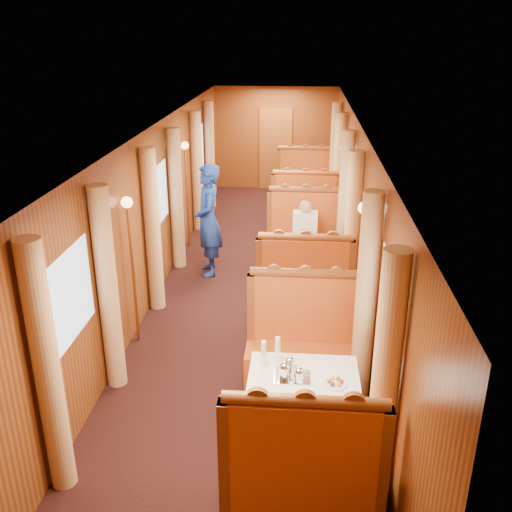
# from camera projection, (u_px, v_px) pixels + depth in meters

# --- Properties ---
(floor) EXTENTS (3.00, 12.00, 0.01)m
(floor) POSITION_uv_depth(u_px,v_px,m) (256.00, 287.00, 9.01)
(floor) COLOR black
(floor) RESTS_ON ground
(ceiling) EXTENTS (3.00, 12.00, 0.01)m
(ceiling) POSITION_uv_depth(u_px,v_px,m) (256.00, 127.00, 8.07)
(ceiling) COLOR silver
(ceiling) RESTS_ON wall_left
(wall_far) EXTENTS (3.00, 0.01, 2.50)m
(wall_far) POSITION_uv_depth(u_px,v_px,m) (276.00, 139.00, 14.09)
(wall_far) COLOR brown
(wall_far) RESTS_ON floor
(wall_left) EXTENTS (0.01, 12.00, 2.50)m
(wall_left) POSITION_uv_depth(u_px,v_px,m) (157.00, 209.00, 8.66)
(wall_left) COLOR brown
(wall_left) RESTS_ON floor
(wall_right) EXTENTS (0.01, 12.00, 2.50)m
(wall_right) POSITION_uv_depth(u_px,v_px,m) (357.00, 214.00, 8.43)
(wall_right) COLOR brown
(wall_right) RESTS_ON floor
(doorway_far) EXTENTS (0.80, 0.04, 2.00)m
(doorway_far) POSITION_uv_depth(u_px,v_px,m) (275.00, 149.00, 14.15)
(doorway_far) COLOR brown
(doorway_far) RESTS_ON floor
(table_near) EXTENTS (1.05, 0.72, 0.75)m
(table_near) POSITION_uv_depth(u_px,v_px,m) (303.00, 406.00, 5.58)
(table_near) COLOR white
(table_near) RESTS_ON floor
(banquette_near_fwd) EXTENTS (1.30, 0.55, 1.34)m
(banquette_near_fwd) POSITION_uv_depth(u_px,v_px,m) (302.00, 478.00, 4.62)
(banquette_near_fwd) COLOR #AE3213
(banquette_near_fwd) RESTS_ON floor
(banquette_near_aft) EXTENTS (1.30, 0.55, 1.34)m
(banquette_near_aft) POSITION_uv_depth(u_px,v_px,m) (303.00, 348.00, 6.50)
(banquette_near_aft) COLOR #AE3213
(banquette_near_aft) RESTS_ON floor
(table_mid) EXTENTS (1.05, 0.72, 0.75)m
(table_mid) POSITION_uv_depth(u_px,v_px,m) (304.00, 267.00, 8.81)
(table_mid) COLOR white
(table_mid) RESTS_ON floor
(banquette_mid_fwd) EXTENTS (1.30, 0.55, 1.34)m
(banquette_mid_fwd) POSITION_uv_depth(u_px,v_px,m) (304.00, 292.00, 7.86)
(banquette_mid_fwd) COLOR #AE3213
(banquette_mid_fwd) RESTS_ON floor
(banquette_mid_aft) EXTENTS (1.30, 0.55, 1.34)m
(banquette_mid_aft) POSITION_uv_depth(u_px,v_px,m) (304.00, 241.00, 9.73)
(banquette_mid_aft) COLOR #AE3213
(banquette_mid_aft) RESTS_ON floor
(table_far) EXTENTS (1.05, 0.72, 0.75)m
(table_far) POSITION_uv_depth(u_px,v_px,m) (305.00, 202.00, 12.05)
(table_far) COLOR white
(table_far) RESTS_ON floor
(banquette_far_fwd) EXTENTS (1.30, 0.55, 1.34)m
(banquette_far_fwd) POSITION_uv_depth(u_px,v_px,m) (305.00, 215.00, 11.09)
(banquette_far_fwd) COLOR #AE3213
(banquette_far_fwd) RESTS_ON floor
(banquette_far_aft) EXTENTS (1.30, 0.55, 1.34)m
(banquette_far_aft) POSITION_uv_depth(u_px,v_px,m) (305.00, 187.00, 12.97)
(banquette_far_aft) COLOR #AE3213
(banquette_far_aft) RESTS_ON floor
(tea_tray) EXTENTS (0.34, 0.26, 0.01)m
(tea_tray) POSITION_uv_depth(u_px,v_px,m) (292.00, 377.00, 5.37)
(tea_tray) COLOR silver
(tea_tray) RESTS_ON table_near
(teapot_left) EXTENTS (0.21, 0.18, 0.14)m
(teapot_left) POSITION_uv_depth(u_px,v_px,m) (285.00, 373.00, 5.32)
(teapot_left) COLOR silver
(teapot_left) RESTS_ON tea_tray
(teapot_right) EXTENTS (0.17, 0.14, 0.12)m
(teapot_right) POSITION_uv_depth(u_px,v_px,m) (299.00, 377.00, 5.28)
(teapot_right) COLOR silver
(teapot_right) RESTS_ON tea_tray
(teapot_back) EXTENTS (0.16, 0.13, 0.12)m
(teapot_back) POSITION_uv_depth(u_px,v_px,m) (290.00, 366.00, 5.46)
(teapot_back) COLOR silver
(teapot_back) RESTS_ON tea_tray
(fruit_plate) EXTENTS (0.23, 0.23, 0.05)m
(fruit_plate) POSITION_uv_depth(u_px,v_px,m) (335.00, 383.00, 5.27)
(fruit_plate) COLOR white
(fruit_plate) RESTS_ON table_near
(cup_inboard) EXTENTS (0.08, 0.08, 0.26)m
(cup_inboard) POSITION_uv_depth(u_px,v_px,m) (264.00, 356.00, 5.54)
(cup_inboard) COLOR white
(cup_inboard) RESTS_ON table_near
(cup_outboard) EXTENTS (0.08, 0.08, 0.26)m
(cup_outboard) POSITION_uv_depth(u_px,v_px,m) (278.00, 351.00, 5.61)
(cup_outboard) COLOR white
(cup_outboard) RESTS_ON table_near
(rose_vase_mid) EXTENTS (0.06, 0.06, 0.36)m
(rose_vase_mid) POSITION_uv_depth(u_px,v_px,m) (303.00, 233.00, 8.60)
(rose_vase_mid) COLOR silver
(rose_vase_mid) RESTS_ON table_mid
(rose_vase_far) EXTENTS (0.06, 0.06, 0.36)m
(rose_vase_far) POSITION_uv_depth(u_px,v_px,m) (304.00, 177.00, 11.84)
(rose_vase_far) COLOR silver
(rose_vase_far) RESTS_ON table_far
(window_left_near) EXTENTS (0.01, 1.20, 0.90)m
(window_left_near) POSITION_uv_depth(u_px,v_px,m) (67.00, 299.00, 5.34)
(window_left_near) COLOR #98ADCC
(window_left_near) RESTS_ON wall_left
(curtain_left_near_a) EXTENTS (0.22, 0.22, 2.35)m
(curtain_left_near_a) POSITION_uv_depth(u_px,v_px,m) (47.00, 371.00, 4.72)
(curtain_left_near_a) COLOR tan
(curtain_left_near_a) RESTS_ON floor
(curtain_left_near_b) EXTENTS (0.22, 0.22, 2.35)m
(curtain_left_near_b) POSITION_uv_depth(u_px,v_px,m) (108.00, 291.00, 6.16)
(curtain_left_near_b) COLOR tan
(curtain_left_near_b) RESTS_ON floor
(window_right_near) EXTENTS (0.01, 1.20, 0.90)m
(window_right_near) POSITION_uv_depth(u_px,v_px,m) (388.00, 311.00, 5.12)
(window_right_near) COLOR #98ADCC
(window_right_near) RESTS_ON wall_right
(curtain_right_near_a) EXTENTS (0.22, 0.22, 2.35)m
(curtain_right_near_a) POSITION_uv_depth(u_px,v_px,m) (385.00, 387.00, 4.51)
(curtain_right_near_a) COLOR tan
(curtain_right_near_a) RESTS_ON floor
(curtain_right_near_b) EXTENTS (0.22, 0.22, 2.35)m
(curtain_right_near_b) POSITION_uv_depth(u_px,v_px,m) (366.00, 300.00, 5.95)
(curtain_right_near_b) COLOR tan
(curtain_right_near_b) RESTS_ON floor
(window_left_mid) EXTENTS (0.01, 1.20, 0.90)m
(window_left_mid) POSITION_uv_depth(u_px,v_px,m) (158.00, 196.00, 8.58)
(window_left_mid) COLOR #98ADCC
(window_left_mid) RESTS_ON wall_left
(curtain_left_mid_a) EXTENTS (0.22, 0.22, 2.35)m
(curtain_left_mid_a) POSITION_uv_depth(u_px,v_px,m) (153.00, 231.00, 7.95)
(curtain_left_mid_a) COLOR tan
(curtain_left_mid_a) RESTS_ON floor
(curtain_left_mid_b) EXTENTS (0.22, 0.22, 2.35)m
(curtain_left_mid_b) POSITION_uv_depth(u_px,v_px,m) (176.00, 200.00, 9.40)
(curtain_left_mid_b) COLOR tan
(curtain_left_mid_b) RESTS_ON floor
(window_right_mid) EXTENTS (0.01, 1.20, 0.90)m
(window_right_mid) POSITION_uv_depth(u_px,v_px,m) (356.00, 201.00, 8.35)
(window_right_mid) COLOR #98ADCC
(window_right_mid) RESTS_ON wall_right
(curtain_right_mid_a) EXTENTS (0.22, 0.22, 2.35)m
(curtain_right_mid_a) POSITION_uv_depth(u_px,v_px,m) (352.00, 237.00, 7.74)
(curtain_right_mid_a) COLOR tan
(curtain_right_mid_a) RESTS_ON floor
(curtain_right_mid_b) EXTENTS (0.22, 0.22, 2.35)m
(curtain_right_mid_b) POSITION_uv_depth(u_px,v_px,m) (345.00, 204.00, 9.19)
(curtain_right_mid_b) COLOR tan
(curtain_right_mid_b) RESTS_ON floor
(window_left_far) EXTENTS (0.01, 1.20, 0.90)m
(window_left_far) POSITION_uv_depth(u_px,v_px,m) (198.00, 150.00, 11.81)
(window_left_far) COLOR #98ADCC
(window_left_far) RESTS_ON wall_left
(curtain_left_far_a) EXTENTS (0.22, 0.22, 2.35)m
(curtain_left_far_a) POSITION_uv_depth(u_px,v_px,m) (197.00, 172.00, 11.19)
(curtain_left_far_a) COLOR tan
(curtain_left_far_a) RESTS_ON floor
(curtain_left_far_b) EXTENTS (0.22, 0.22, 2.35)m
(curtain_left_far_b) POSITION_uv_depth(u_px,v_px,m) (210.00, 155.00, 12.63)
(curtain_left_far_b) COLOR tan
(curtain_left_far_b) RESTS_ON floor
(window_right_far) EXTENTS (0.01, 1.20, 0.90)m
(window_right_far) POSITION_uv_depth(u_px,v_px,m) (342.00, 152.00, 11.59)
(window_right_far) COLOR #98ADCC
(window_right_far) RESTS_ON wall_right
(curtain_right_far_a) EXTENTS (0.22, 0.22, 2.35)m
(curtain_right_far_a) POSITION_uv_depth(u_px,v_px,m) (339.00, 175.00, 10.98)
(curtain_right_far_a) COLOR tan
(curtain_right_far_a) RESTS_ON floor
(curtain_right_far_b) EXTENTS (0.22, 0.22, 2.35)m
(curtain_right_far_b) POSITION_uv_depth(u_px,v_px,m) (335.00, 157.00, 12.42)
(curtain_right_far_b) COLOR tan
(curtain_right_far_b) RESTS_ON floor
(sconce_left_fore) EXTENTS (0.14, 0.14, 1.95)m
(sconce_left_fore) POSITION_uv_depth(u_px,v_px,m) (130.00, 241.00, 6.98)
(sconce_left_fore) COLOR #BF8C3F
(sconce_left_fore) RESTS_ON floor
(sconce_right_fore) EXTENTS (0.14, 0.14, 1.95)m
(sconce_right_fore) POSITION_uv_depth(u_px,v_px,m) (361.00, 248.00, 6.77)
(sconce_right_fore) COLOR #BF8C3F
(sconce_right_fore) RESTS_ON floor
(sconce_left_aft) EXTENTS (0.14, 0.14, 1.95)m
(sconce_left_aft) POSITION_uv_depth(u_px,v_px,m) (186.00, 173.00, 10.21)
(sconce_left_aft) COLOR #BF8C3F
(sconce_left_aft) RESTS_ON floor
(sconce_right_aft) EXTENTS (0.14, 0.14, 1.95)m
(sconce_right_aft) POSITION_uv_depth(u_px,v_px,m) (343.00, 176.00, 10.00)
(sconce_right_aft) COLOR #BF8C3F
(sconce_right_aft) RESTS_ON floor
(steward) EXTENTS (0.58, 0.75, 1.84)m
(steward) POSITION_uv_depth(u_px,v_px,m) (208.00, 221.00, 9.19)
(steward) COLOR navy
(steward) RESTS_ON floor
(passenger) EXTENTS (0.40, 0.44, 0.76)m
(passenger) POSITION_uv_depth(u_px,v_px,m) (305.00, 229.00, 9.35)
(passenger) COLOR beige
(passenger) RESTS_ON banquette_mid_aft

